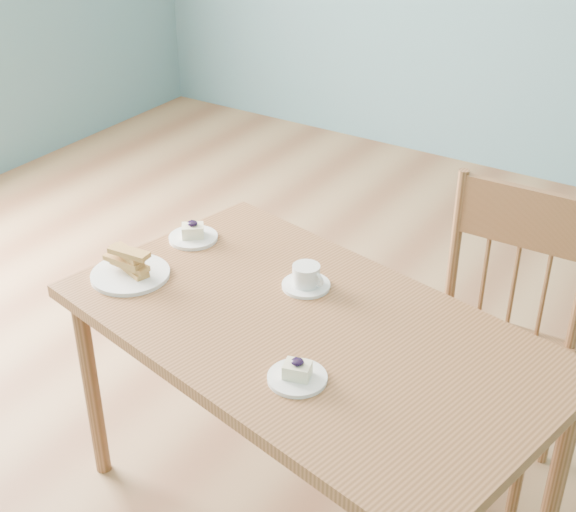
{
  "coord_description": "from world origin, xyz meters",
  "views": [
    {
      "loc": [
        1.06,
        -1.64,
        1.84
      ],
      "look_at": [
        0.11,
        -0.17,
        0.83
      ],
      "focal_mm": 50.0,
      "sensor_mm": 36.0,
      "label": 1
    }
  ],
  "objects_px": {
    "dining_chair": "(492,343)",
    "cheesecake_plate_near": "(297,375)",
    "biscotti_plate": "(130,268)",
    "dining_table": "(308,347)",
    "cheesecake_plate_far": "(193,235)",
    "coffee_cup": "(306,278)"
  },
  "relations": [
    {
      "from": "dining_table",
      "to": "cheesecake_plate_near",
      "type": "relative_size",
      "value": 10.09
    },
    {
      "from": "coffee_cup",
      "to": "cheesecake_plate_near",
      "type": "bearing_deg",
      "value": -52.65
    },
    {
      "from": "dining_chair",
      "to": "biscotti_plate",
      "type": "distance_m",
      "value": 1.05
    },
    {
      "from": "dining_table",
      "to": "coffee_cup",
      "type": "xyz_separation_m",
      "value": [
        -0.1,
        0.15,
        0.1
      ]
    },
    {
      "from": "dining_chair",
      "to": "cheesecake_plate_near",
      "type": "xyz_separation_m",
      "value": [
        -0.25,
        -0.67,
        0.23
      ]
    },
    {
      "from": "dining_table",
      "to": "biscotti_plate",
      "type": "xyz_separation_m",
      "value": [
        -0.54,
        -0.07,
        0.09
      ]
    },
    {
      "from": "dining_chair",
      "to": "coffee_cup",
      "type": "height_order",
      "value": "dining_chair"
    },
    {
      "from": "biscotti_plate",
      "to": "dining_table",
      "type": "bearing_deg",
      "value": 7.02
    },
    {
      "from": "dining_chair",
      "to": "biscotti_plate",
      "type": "bearing_deg",
      "value": -149.47
    },
    {
      "from": "cheesecake_plate_near",
      "to": "dining_chair",
      "type": "bearing_deg",
      "value": 69.85
    },
    {
      "from": "cheesecake_plate_near",
      "to": "cheesecake_plate_far",
      "type": "relative_size",
      "value": 0.94
    },
    {
      "from": "dining_chair",
      "to": "cheesecake_plate_near",
      "type": "bearing_deg",
      "value": -111.11
    },
    {
      "from": "cheesecake_plate_near",
      "to": "cheesecake_plate_far",
      "type": "height_order",
      "value": "cheesecake_plate_far"
    },
    {
      "from": "coffee_cup",
      "to": "cheesecake_plate_far",
      "type": "bearing_deg",
      "value": -177.16
    },
    {
      "from": "dining_table",
      "to": "coffee_cup",
      "type": "relative_size",
      "value": 10.56
    },
    {
      "from": "cheesecake_plate_far",
      "to": "dining_table",
      "type": "bearing_deg",
      "value": -20.36
    },
    {
      "from": "cheesecake_plate_near",
      "to": "biscotti_plate",
      "type": "xyz_separation_m",
      "value": [
        -0.63,
        0.13,
        0.01
      ]
    },
    {
      "from": "dining_chair",
      "to": "coffee_cup",
      "type": "bearing_deg",
      "value": -144.71
    },
    {
      "from": "dining_table",
      "to": "cheesecake_plate_near",
      "type": "distance_m",
      "value": 0.23
    },
    {
      "from": "cheesecake_plate_far",
      "to": "coffee_cup",
      "type": "height_order",
      "value": "coffee_cup"
    },
    {
      "from": "cheesecake_plate_near",
      "to": "biscotti_plate",
      "type": "height_order",
      "value": "biscotti_plate"
    },
    {
      "from": "dining_table",
      "to": "cheesecake_plate_near",
      "type": "height_order",
      "value": "cheesecake_plate_near"
    }
  ]
}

